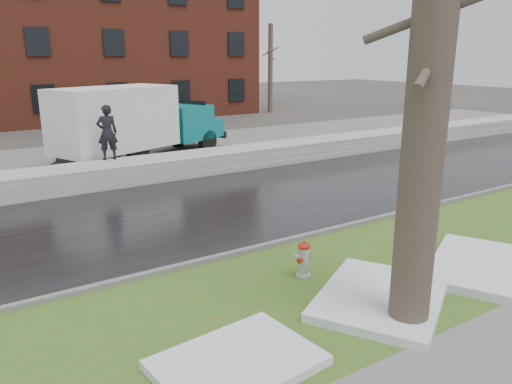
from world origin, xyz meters
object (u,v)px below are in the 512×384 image
tree (430,71)px  box_truck (134,122)px  fire_hydrant (303,258)px  worker (107,132)px

tree → box_truck: bearing=86.8°
tree → fire_hydrant: bearing=98.1°
box_truck → worker: (-1.90, -2.61, 0.07)m
tree → worker: 12.57m
worker → tree: bearing=101.0°
fire_hydrant → box_truck: 12.69m
tree → box_truck: (0.84, 14.91, -2.42)m
tree → box_truck: tree is taller
worker → fire_hydrant: bearing=100.3°
fire_hydrant → box_truck: bearing=64.9°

